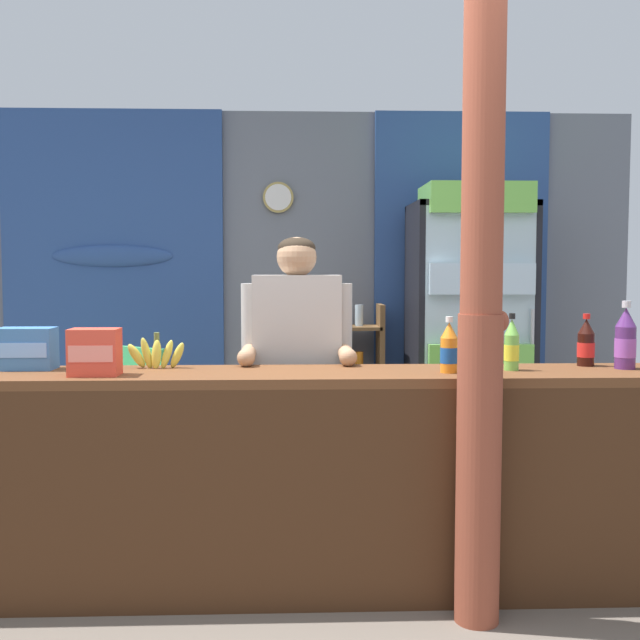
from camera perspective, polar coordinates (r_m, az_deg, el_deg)
The scene contains 15 objects.
ground_plane at distance 4.07m, azimuth -3.15°, elevation -15.70°, with size 7.29×7.29×0.00m, color #665B51.
back_wall_curtained at distance 5.57m, azimuth -3.01°, elevation 3.25°, with size 5.20×0.22×2.52m.
stall_counter at distance 3.09m, azimuth -1.43°, elevation -11.06°, with size 3.45×0.45×0.94m.
timber_post at distance 2.87m, azimuth 12.27°, elevation -0.53°, with size 0.19×0.17×2.40m.
drink_fridge at distance 5.19m, azimuth 11.45°, elevation 0.52°, with size 0.80×0.70×1.93m.
bottle_shelf_rack at distance 5.35m, azimuth 2.30°, elevation -4.41°, with size 0.48×0.28×1.12m.
plastic_lawn_chair at distance 4.92m, azimuth -14.70°, elevation -6.43°, with size 0.61×0.61×0.86m.
shopkeeper at distance 3.54m, azimuth -1.79°, elevation -2.65°, with size 0.53×0.42×1.52m.
soda_bottle_grape_soda at distance 3.45m, azimuth 22.44°, elevation -1.44°, with size 0.09×0.09×0.29m.
soda_bottle_cola at distance 3.49m, azimuth 19.78°, elevation -1.73°, with size 0.08×0.08×0.23m.
soda_bottle_lime_soda at distance 3.25m, azimuth 14.53°, elevation -1.96°, with size 0.06×0.06×0.24m.
soda_bottle_orange_soda at distance 3.12m, azimuth 9.89°, elevation -2.21°, with size 0.07×0.07×0.23m.
snack_box_biscuit at distance 3.41m, azimuth -21.64°, elevation -2.06°, with size 0.24×0.14×0.18m.
snack_box_crackers at distance 3.13m, azimuth -16.94°, elevation -2.38°, with size 0.19×0.13×0.19m.
banana_bunch at distance 3.29m, azimuth -12.49°, elevation -2.58°, with size 0.27×0.05×0.16m.
Camera 1 is at (0.08, -2.71, 1.37)m, focal length 41.60 mm.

